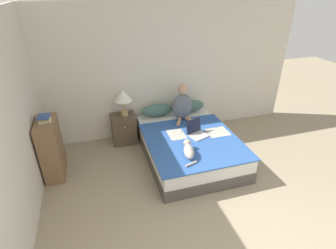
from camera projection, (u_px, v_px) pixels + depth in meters
name	position (u px, v px, depth m)	size (l,w,h in m)	color
wall_back	(162.00, 72.00, 5.05)	(5.53, 0.05, 2.55)	beige
wall_side	(8.00, 140.00, 2.85)	(0.05, 4.79, 2.55)	beige
bed	(188.00, 146.00, 4.67)	(1.54, 2.04, 0.45)	#4C4742
pillow_near	(157.00, 110.00, 5.16)	(0.64, 0.24, 0.24)	#42665B
pillow_far	(189.00, 106.00, 5.33)	(0.64, 0.24, 0.24)	#42665B
person_sitting	(182.00, 105.00, 4.94)	(0.40, 0.38, 0.70)	slate
cat_tabby	(189.00, 150.00, 3.99)	(0.26, 0.52, 0.18)	#A8A399
laptop_open	(197.00, 132.00, 4.53)	(0.39, 0.38, 0.26)	#B7B7BC
nightstand	(124.00, 129.00, 5.08)	(0.45, 0.39, 0.58)	brown
table_lamp	(123.00, 96.00, 4.78)	(0.32, 0.32, 0.51)	tan
bookshelf	(51.00, 148.00, 4.13)	(0.29, 0.63, 0.96)	brown
book_stack_top	(44.00, 119.00, 3.88)	(0.19, 0.22, 0.10)	beige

